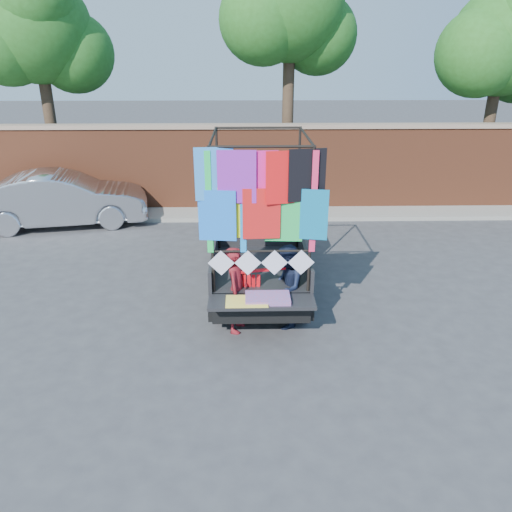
{
  "coord_description": "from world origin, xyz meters",
  "views": [
    {
      "loc": [
        -0.35,
        -8.1,
        4.59
      ],
      "look_at": [
        -0.18,
        -0.11,
        1.31
      ],
      "focal_mm": 35.0,
      "sensor_mm": 36.0,
      "label": 1
    }
  ],
  "objects_px": {
    "pickup_truck": "(257,238)",
    "man": "(286,287)",
    "woman": "(237,290)",
    "sedan": "(63,199)"
  },
  "relations": [
    {
      "from": "woman",
      "to": "man",
      "type": "distance_m",
      "value": 0.88
    },
    {
      "from": "pickup_truck",
      "to": "sedan",
      "type": "relative_size",
      "value": 1.13
    },
    {
      "from": "man",
      "to": "woman",
      "type": "bearing_deg",
      "value": -70.76
    },
    {
      "from": "pickup_truck",
      "to": "sedan",
      "type": "bearing_deg",
      "value": 147.08
    },
    {
      "from": "pickup_truck",
      "to": "man",
      "type": "relative_size",
      "value": 3.4
    },
    {
      "from": "woman",
      "to": "man",
      "type": "relative_size",
      "value": 1.02
    },
    {
      "from": "pickup_truck",
      "to": "man",
      "type": "bearing_deg",
      "value": -78.75
    },
    {
      "from": "sedan",
      "to": "woman",
      "type": "bearing_deg",
      "value": -150.76
    },
    {
      "from": "pickup_truck",
      "to": "sedan",
      "type": "xyz_separation_m",
      "value": [
        -5.38,
        3.49,
        -0.07
      ]
    },
    {
      "from": "pickup_truck",
      "to": "sedan",
      "type": "height_order",
      "value": "pickup_truck"
    }
  ]
}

